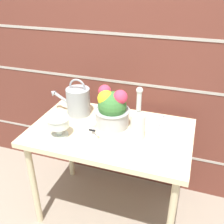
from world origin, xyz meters
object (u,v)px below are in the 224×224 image
object	(u,v)px
crystal_pedestal_bowl	(58,124)
flower_planter	(112,109)
watering_can	(78,101)
wire_tray	(176,129)
glass_decanter	(138,122)
figurine_vase	(94,134)

from	to	relation	value
crystal_pedestal_bowl	flower_planter	size ratio (longest dim) A/B	0.52
watering_can	crystal_pedestal_bowl	xyz separation A→B (m)	(0.01, -0.31, -0.02)
crystal_pedestal_bowl	flower_planter	world-z (taller)	flower_planter
watering_can	crystal_pedestal_bowl	world-z (taller)	watering_can
watering_can	wire_tray	xyz separation A→B (m)	(0.71, -0.01, -0.09)
crystal_pedestal_bowl	wire_tray	xyz separation A→B (m)	(0.70, 0.30, -0.07)
glass_decanter	flower_planter	bearing A→B (deg)	154.90
watering_can	glass_decanter	distance (m)	0.52
glass_decanter	watering_can	bearing A→B (deg)	160.68
figurine_vase	wire_tray	distance (m)	0.55
crystal_pedestal_bowl	figurine_vase	world-z (taller)	figurine_vase
glass_decanter	wire_tray	size ratio (longest dim) A/B	1.51
flower_planter	wire_tray	distance (m)	0.45
glass_decanter	figurine_vase	size ratio (longest dim) A/B	2.18
crystal_pedestal_bowl	figurine_vase	bearing A→B (deg)	-0.48
watering_can	figurine_vase	distance (m)	0.40
figurine_vase	glass_decanter	bearing A→B (deg)	30.26
crystal_pedestal_bowl	glass_decanter	distance (m)	0.50
crystal_pedestal_bowl	wire_tray	distance (m)	0.76
watering_can	figurine_vase	world-z (taller)	watering_can
watering_can	crystal_pedestal_bowl	size ratio (longest dim) A/B	2.20
flower_planter	figurine_vase	world-z (taller)	flower_planter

